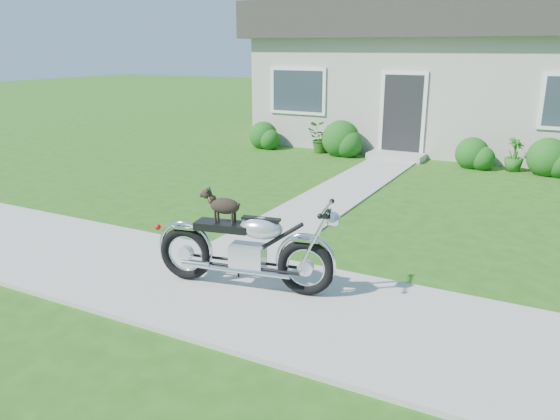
# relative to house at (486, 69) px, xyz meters

# --- Properties ---
(ground) EXTENTS (80.00, 80.00, 0.00)m
(ground) POSITION_rel_house_xyz_m (0.00, -11.99, -2.16)
(ground) COLOR #235114
(ground) RESTS_ON ground
(sidewalk) EXTENTS (24.00, 2.20, 0.04)m
(sidewalk) POSITION_rel_house_xyz_m (0.00, -11.99, -2.14)
(sidewalk) COLOR #9E9B93
(sidewalk) RESTS_ON ground
(walkway) EXTENTS (1.20, 8.00, 0.03)m
(walkway) POSITION_rel_house_xyz_m (-1.50, -6.99, -2.14)
(walkway) COLOR #9E9B93
(walkway) RESTS_ON ground
(house) EXTENTS (12.60, 7.03, 4.50)m
(house) POSITION_rel_house_xyz_m (0.00, 0.00, 0.00)
(house) COLOR beige
(house) RESTS_ON ground
(shrub_row) EXTENTS (10.88, 1.12, 1.12)m
(shrub_row) POSITION_rel_house_xyz_m (0.54, -3.49, -1.74)
(shrub_row) COLOR #184F15
(shrub_row) RESTS_ON ground
(potted_plant_left) EXTENTS (0.85, 0.78, 0.80)m
(potted_plant_left) POSITION_rel_house_xyz_m (-3.62, -3.44, -1.76)
(potted_plant_left) COLOR #254E14
(potted_plant_left) RESTS_ON ground
(potted_plant_right) EXTENTS (0.59, 0.59, 0.77)m
(potted_plant_right) POSITION_rel_house_xyz_m (1.30, -3.44, -1.77)
(potted_plant_right) COLOR #23641B
(potted_plant_right) RESTS_ON ground
(motorcycle_with_dog) EXTENTS (2.21, 0.74, 1.16)m
(motorcycle_with_dog) POSITION_rel_house_xyz_m (-0.80, -11.90, -1.61)
(motorcycle_with_dog) COLOR black
(motorcycle_with_dog) RESTS_ON sidewalk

